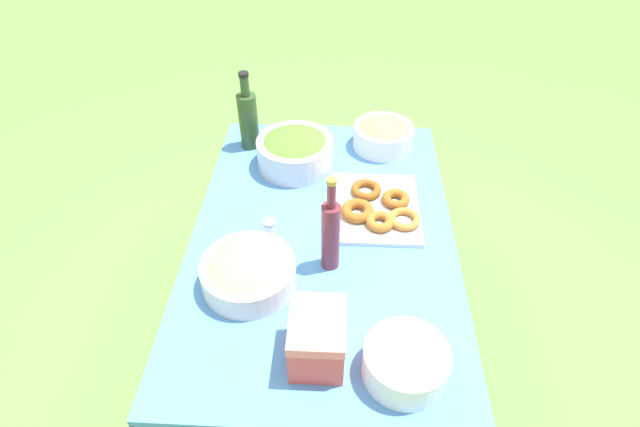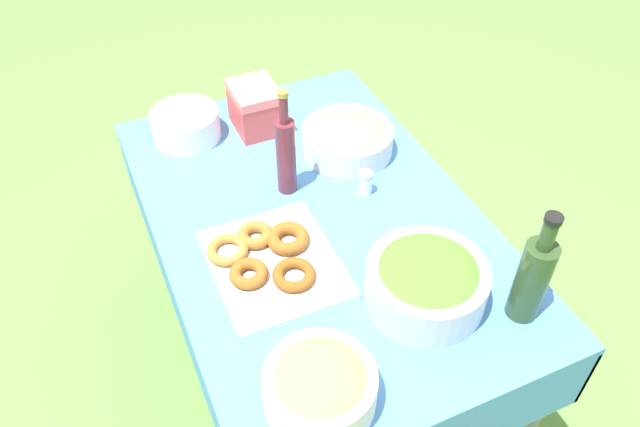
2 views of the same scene
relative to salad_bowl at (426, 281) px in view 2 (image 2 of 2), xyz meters
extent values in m
plane|color=#609342|center=(0.39, 0.13, -0.83)|extent=(14.00, 14.00, 0.00)
cube|color=#4C8CD1|center=(0.39, 0.13, -0.08)|extent=(1.38, 0.89, 0.02)
cube|color=#4C8CD1|center=(0.39, -0.31, -0.21)|extent=(1.38, 0.01, 0.22)
cube|color=#4C8CD1|center=(0.39, 0.57, -0.21)|extent=(1.38, 0.01, 0.22)
cube|color=#4C8CD1|center=(1.07, 0.13, -0.21)|extent=(0.01, 0.89, 0.22)
cylinder|color=slate|center=(-0.24, -0.26, -0.46)|extent=(0.05, 0.05, 0.73)
cylinder|color=slate|center=(1.02, -0.26, -0.46)|extent=(0.05, 0.05, 0.73)
cylinder|color=slate|center=(1.02, 0.51, -0.46)|extent=(0.05, 0.05, 0.73)
cylinder|color=silver|center=(0.00, 0.00, -0.01)|extent=(0.30, 0.30, 0.12)
ellipsoid|color=#51892D|center=(0.00, 0.00, 0.03)|extent=(0.27, 0.27, 0.07)
cylinder|color=silver|center=(0.62, -0.09, -0.03)|extent=(0.29, 0.29, 0.09)
ellipsoid|color=tan|center=(0.62, -0.09, 0.00)|extent=(0.25, 0.25, 0.07)
cube|color=silver|center=(0.26, 0.30, -0.06)|extent=(0.38, 0.32, 0.02)
torus|color=#A36628|center=(0.36, 0.32, -0.04)|extent=(0.13, 0.13, 0.03)
torus|color=brown|center=(0.18, 0.28, -0.04)|extent=(0.14, 0.14, 0.03)
torus|color=#93561E|center=(0.31, 0.24, -0.04)|extent=(0.12, 0.12, 0.04)
torus|color=#93561E|center=(0.23, 0.38, -0.04)|extent=(0.10, 0.10, 0.03)
torus|color=#B27533|center=(0.34, 0.41, -0.04)|extent=(0.15, 0.15, 0.03)
cylinder|color=white|center=(0.91, 0.36, -0.07)|extent=(0.22, 0.22, 0.01)
cylinder|color=white|center=(0.91, 0.36, -0.05)|extent=(0.22, 0.22, 0.01)
cylinder|color=white|center=(0.91, 0.36, -0.04)|extent=(0.22, 0.22, 0.01)
cylinder|color=white|center=(0.91, 0.36, -0.03)|extent=(0.22, 0.22, 0.01)
cylinder|color=white|center=(0.91, 0.36, -0.02)|extent=(0.22, 0.22, 0.01)
cylinder|color=white|center=(0.91, 0.36, -0.01)|extent=(0.22, 0.22, 0.01)
cylinder|color=white|center=(0.91, 0.36, 0.01)|extent=(0.22, 0.22, 0.01)
cylinder|color=white|center=(0.91, 0.36, 0.02)|extent=(0.22, 0.22, 0.01)
cylinder|color=#2D4723|center=(-0.13, -0.20, 0.04)|extent=(0.08, 0.08, 0.23)
cylinder|color=#2D4723|center=(-0.13, -0.20, 0.20)|extent=(0.04, 0.04, 0.08)
cylinder|color=black|center=(-0.13, -0.20, 0.25)|extent=(0.04, 0.04, 0.02)
cylinder|color=maroon|center=(0.53, 0.16, 0.05)|extent=(0.06, 0.06, 0.24)
cylinder|color=maroon|center=(0.53, 0.16, 0.21)|extent=(0.03, 0.03, 0.08)
cylinder|color=#A58C33|center=(0.53, 0.16, 0.26)|extent=(0.03, 0.03, 0.02)
cylinder|color=white|center=(-0.15, 0.35, -0.02)|extent=(0.25, 0.25, 0.10)
ellipsoid|color=#ADCC59|center=(-0.15, 0.35, 0.01)|extent=(0.22, 0.22, 0.07)
cube|color=#E04C42|center=(0.87, 0.13, -0.01)|extent=(0.18, 0.14, 0.12)
cube|color=#FF7A70|center=(0.87, 0.13, 0.07)|extent=(0.18, 0.14, 0.03)
cylinder|color=white|center=(0.42, -0.05, -0.04)|extent=(0.04, 0.04, 0.06)
cylinder|color=silver|center=(0.42, -0.05, 0.00)|extent=(0.04, 0.04, 0.01)
camera|label=1|loc=(1.62, 0.18, 1.11)|focal=28.00mm
camera|label=2|loc=(-0.80, 0.64, 1.17)|focal=35.00mm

